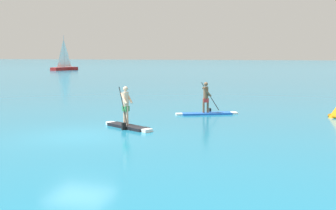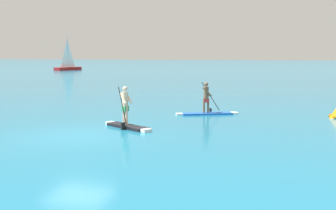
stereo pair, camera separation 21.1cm
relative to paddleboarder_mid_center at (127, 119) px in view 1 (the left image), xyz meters
name	(u,v)px [view 1 (the left image)]	position (x,y,z in m)	size (l,w,h in m)	color
ground	(79,135)	(-1.22, -2.07, -0.40)	(440.00, 440.00, 0.00)	#196B8C
paddleboarder_mid_center	(127,119)	(0.00, 0.00, 0.00)	(2.61, 1.75, 1.82)	black
paddleboarder_far_right	(207,107)	(2.55, 4.98, -0.03)	(3.18, 1.75, 1.76)	blue
sailboat_left_horizon	(64,66)	(-35.95, 57.46, 0.46)	(3.15, 6.31, 6.89)	#A51E1E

